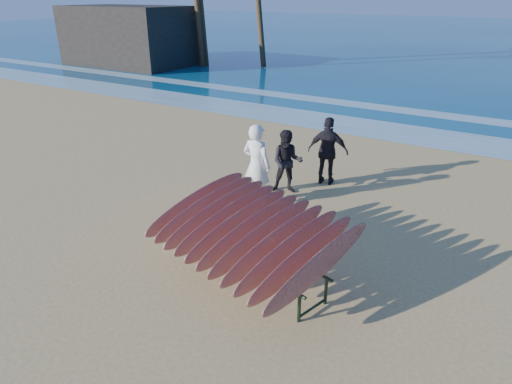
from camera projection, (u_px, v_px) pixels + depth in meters
ground at (235, 249)px, 9.14m from camera, size 120.00×120.00×0.00m
ocean at (509, 37)px, 51.77m from camera, size 160.00×160.00×0.00m
foam_near at (388, 131)px, 16.89m from camera, size 160.00×160.00×0.00m
foam_far at (413, 111)px, 19.60m from camera, size 160.00×160.00×0.00m
surfboard_rack at (250, 231)px, 7.96m from camera, size 3.70×3.24×1.44m
person_white at (257, 165)px, 10.69m from camera, size 0.74×0.50×1.99m
person_dark_a at (287, 162)px, 11.43m from camera, size 0.98×0.90×1.63m
person_dark_b at (328, 151)px, 11.92m from camera, size 1.13×0.66×1.81m
building at (127, 36)px, 31.48m from camera, size 8.72×4.85×3.88m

